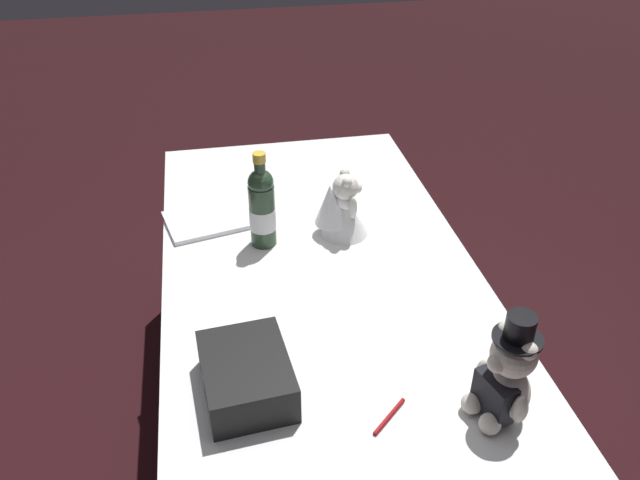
# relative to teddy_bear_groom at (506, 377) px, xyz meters

# --- Properties ---
(ground_plane) EXTENTS (12.00, 12.00, 0.00)m
(ground_plane) POSITION_rel_teddy_bear_groom_xyz_m (-0.64, -0.30, -0.83)
(ground_plane) COLOR black
(reception_table) EXTENTS (1.81, 0.95, 0.72)m
(reception_table) POSITION_rel_teddy_bear_groom_xyz_m (-0.64, -0.30, -0.47)
(reception_table) COLOR silver
(reception_table) RESTS_ON ground_plane
(teddy_bear_groom) EXTENTS (0.16, 0.15, 0.29)m
(teddy_bear_groom) POSITION_rel_teddy_bear_groom_xyz_m (0.00, 0.00, 0.00)
(teddy_bear_groom) COLOR beige
(teddy_bear_groom) RESTS_ON reception_table
(teddy_bear_bride) EXTENTS (0.15, 0.19, 0.22)m
(teddy_bear_bride) POSITION_rel_teddy_bear_groom_xyz_m (-0.81, -0.20, -0.02)
(teddy_bear_bride) COLOR white
(teddy_bear_bride) RESTS_ON reception_table
(champagne_bottle) EXTENTS (0.08, 0.08, 0.32)m
(champagne_bottle) POSITION_rel_teddy_bear_groom_xyz_m (-0.80, -0.45, 0.02)
(champagne_bottle) COLOR #28402A
(champagne_bottle) RESTS_ON reception_table
(signing_pen) EXTENTS (0.10, 0.10, 0.01)m
(signing_pen) POSITION_rel_teddy_bear_groom_xyz_m (-0.04, -0.25, -0.11)
(signing_pen) COLOR maroon
(signing_pen) RESTS_ON reception_table
(gift_case_black) EXTENTS (0.28, 0.22, 0.10)m
(gift_case_black) POSITION_rel_teddy_bear_groom_xyz_m (-0.18, -0.56, -0.06)
(gift_case_black) COLOR black
(gift_case_black) RESTS_ON reception_table
(guestbook) EXTENTS (0.27, 0.33, 0.02)m
(guestbook) POSITION_rel_teddy_bear_groom_xyz_m (-0.97, -0.62, -0.11)
(guestbook) COLOR white
(guestbook) RESTS_ON reception_table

